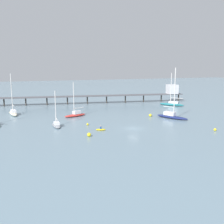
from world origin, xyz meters
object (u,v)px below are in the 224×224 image
object	(u,v)px
mooring_buoy_mid	(150,115)
sailboat_navy	(172,115)
pier	(122,93)
mooring_buoy_near	(215,130)
sailboat_teal	(172,104)
sailboat_gray	(56,124)
mooring_buoy_inner	(88,124)
sailboat_red	(75,114)
sailboat_cream	(13,112)
dinghy_yellow	(101,129)
mooring_buoy_far	(89,135)

from	to	relation	value
mooring_buoy_mid	sailboat_navy	bearing A→B (deg)	-43.94
pier	mooring_buoy_near	bearing A→B (deg)	-86.63
sailboat_teal	sailboat_gray	xyz separation A→B (m)	(-45.94, -19.24, -0.20)
sailboat_navy	mooring_buoy_inner	bearing A→B (deg)	-179.33
mooring_buoy_mid	mooring_buoy_inner	xyz separation A→B (m)	(-20.49, -4.66, -0.15)
sailboat_navy	sailboat_gray	bearing A→B (deg)	177.84
pier	mooring_buoy_mid	distance (m)	30.07
sailboat_navy	sailboat_gray	size ratio (longest dim) A/B	1.62
mooring_buoy_mid	mooring_buoy_inner	distance (m)	21.01
mooring_buoy_near	mooring_buoy_inner	distance (m)	30.88
sailboat_red	mooring_buoy_inner	size ratio (longest dim) A/B	18.47
pier	mooring_buoy_mid	bearing A→B (deg)	-95.81
sailboat_cream	dinghy_yellow	distance (m)	34.01
sailboat_red	mooring_buoy_mid	world-z (taller)	sailboat_red
sailboat_teal	sailboat_gray	size ratio (longest dim) A/B	1.37
sailboat_gray	mooring_buoy_near	world-z (taller)	sailboat_gray
sailboat_navy	sailboat_teal	bearing A→B (deg)	57.08
pier	mooring_buoy_mid	world-z (taller)	pier
mooring_buoy_inner	mooring_buoy_far	bearing A→B (deg)	-103.19
pier	sailboat_navy	world-z (taller)	sailboat_navy
sailboat_teal	mooring_buoy_mid	bearing A→B (deg)	-137.85
dinghy_yellow	mooring_buoy_near	distance (m)	26.76
sailboat_teal	mooring_buoy_mid	world-z (taller)	sailboat_teal
sailboat_teal	dinghy_yellow	world-z (taller)	sailboat_teal
sailboat_navy	mooring_buoy_mid	world-z (taller)	sailboat_navy
pier	mooring_buoy_far	distance (m)	51.99
sailboat_cream	sailboat_red	distance (m)	19.77
sailboat_cream	sailboat_teal	bearing A→B (deg)	-1.05
sailboat_red	sailboat_gray	bearing A→B (deg)	-123.49
sailboat_red	mooring_buoy_far	world-z (taller)	sailboat_red
pier	sailboat_navy	size ratio (longest dim) A/B	5.46
mooring_buoy_inner	mooring_buoy_far	world-z (taller)	mooring_buoy_far
mooring_buoy_mid	sailboat_teal	bearing A→B (deg)	42.15
sailboat_cream	mooring_buoy_mid	size ratio (longest dim) A/B	14.81
mooring_buoy_mid	mooring_buoy_inner	bearing A→B (deg)	-167.18
dinghy_yellow	sailboat_navy	bearing A→B (deg)	15.32
sailboat_navy	dinghy_yellow	size ratio (longest dim) A/B	5.76
sailboat_navy	mooring_buoy_mid	size ratio (longest dim) A/B	16.95
mooring_buoy_near	dinghy_yellow	bearing A→B (deg)	158.63
dinghy_yellow	mooring_buoy_near	bearing A→B (deg)	-21.37
mooring_buoy_inner	mooring_buoy_far	xyz separation A→B (m)	(-2.47, -10.51, 0.15)
sailboat_red	sailboat_teal	distance (m)	39.54
dinghy_yellow	mooring_buoy_inner	world-z (taller)	dinghy_yellow
sailboat_cream	mooring_buoy_far	xyz separation A→B (m)	(15.38, -32.31, -0.37)
pier	sailboat_teal	bearing A→B (deg)	-42.69
sailboat_gray	mooring_buoy_far	xyz separation A→B (m)	(5.19, -12.04, -0.15)
mooring_buoy_far	mooring_buoy_mid	bearing A→B (deg)	33.48
mooring_buoy_far	sailboat_gray	bearing A→B (deg)	113.33
sailboat_teal	sailboat_gray	distance (m)	49.81
dinghy_yellow	mooring_buoy_far	xyz separation A→B (m)	(-4.02, -4.37, 0.21)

